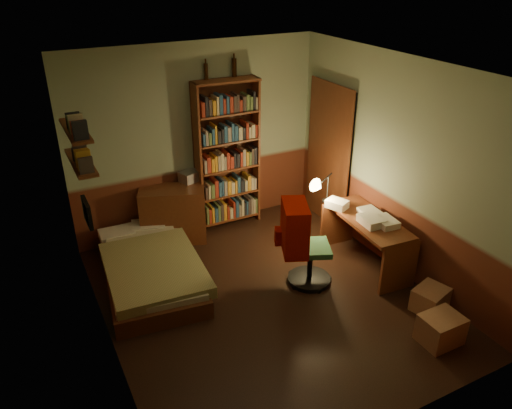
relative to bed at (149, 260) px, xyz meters
name	(u,v)px	position (x,y,z in m)	size (l,w,h in m)	color
floor	(266,299)	(1.07, -0.97, -0.29)	(3.50, 4.00, 0.02)	black
ceiling	(268,69)	(1.07, -0.97, 2.33)	(3.50, 4.00, 0.02)	silver
wall_back	(197,140)	(1.07, 1.04, 1.02)	(3.50, 0.02, 2.60)	gray
wall_left	(94,236)	(-0.69, -0.97, 1.02)	(0.02, 4.00, 2.60)	gray
wall_right	(397,167)	(2.83, -0.97, 1.02)	(0.02, 4.00, 2.60)	gray
wall_front	(400,305)	(1.07, -2.98, 1.02)	(3.50, 0.02, 2.60)	gray
doorway	(330,156)	(2.79, 0.33, 0.72)	(0.06, 0.90, 2.00)	black
door_trim	(328,156)	(2.75, 0.33, 0.72)	(0.02, 0.98, 2.08)	#462212
bed	(149,260)	(0.00, 0.00, 0.00)	(1.02, 1.91, 0.57)	olive
dresser	(173,214)	(0.58, 0.79, 0.10)	(0.86, 0.43, 0.77)	#5D2C17
mini_stereo	(190,176)	(0.90, 0.92, 0.55)	(0.26, 0.20, 0.14)	#B2B2B7
bookshelf	(228,156)	(1.45, 0.88, 0.77)	(0.90, 0.28, 2.11)	#5D2C17
bottle_left	(206,72)	(1.23, 0.99, 1.93)	(0.05, 0.05, 0.21)	black
bottle_right	(234,67)	(1.63, 0.99, 1.94)	(0.06, 0.06, 0.24)	black
desk	(366,242)	(2.51, -0.93, 0.05)	(0.52, 1.25, 0.67)	#5D2C17
paper_stack	(337,204)	(2.33, -0.51, 0.44)	(0.19, 0.26, 0.10)	silver
desk_lamp	(328,178)	(2.32, -0.31, 0.72)	(0.20, 0.20, 0.66)	black
office_chair	(311,243)	(1.69, -0.92, 0.26)	(0.54, 0.48, 1.08)	#2C633A
red_jacket	(307,187)	(1.48, -1.10, 1.10)	(0.28, 0.50, 0.60)	#B21002
wall_shelf_lower	(81,162)	(-0.57, 0.13, 1.32)	(0.20, 0.90, 0.03)	#5D2C17
wall_shelf_upper	(75,130)	(-0.57, 0.13, 1.67)	(0.20, 0.90, 0.03)	#5D2C17
framed_picture	(87,213)	(-0.65, -0.37, 0.97)	(0.04, 0.32, 0.26)	black
cardboard_box_a	(441,329)	(2.31, -2.42, -0.13)	(0.41, 0.33, 0.31)	#976647
cardboard_box_b	(430,299)	(2.60, -1.98, -0.15)	(0.37, 0.31, 0.26)	#976647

